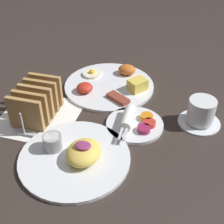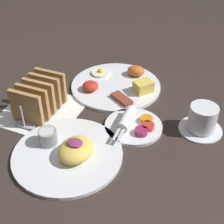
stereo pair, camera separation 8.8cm
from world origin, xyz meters
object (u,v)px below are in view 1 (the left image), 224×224
(plate_breakfast, at_px, (112,84))
(plate_condiments, at_px, (135,123))
(plate_foreground, at_px, (75,155))
(toast_rack, at_px, (36,102))
(coffee_cup, at_px, (201,113))

(plate_breakfast, distance_m, plate_condiments, 0.22)
(plate_breakfast, height_order, plate_condiments, plate_breakfast)
(plate_condiments, height_order, plate_foreground, plate_foreground)
(toast_rack, distance_m, coffee_cup, 0.46)
(toast_rack, relative_size, coffee_cup, 1.50)
(plate_condiments, xyz_separation_m, toast_rack, (-0.28, -0.03, 0.04))
(plate_breakfast, distance_m, toast_rack, 0.27)
(coffee_cup, bearing_deg, plate_condiments, -159.84)
(plate_breakfast, relative_size, coffee_cup, 2.47)
(plate_breakfast, distance_m, coffee_cup, 0.32)
(plate_foreground, relative_size, coffee_cup, 2.32)
(plate_condiments, distance_m, coffee_cup, 0.19)
(plate_foreground, bearing_deg, toast_rack, 141.26)
(plate_condiments, relative_size, toast_rack, 0.98)
(plate_condiments, distance_m, plate_foreground, 0.20)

